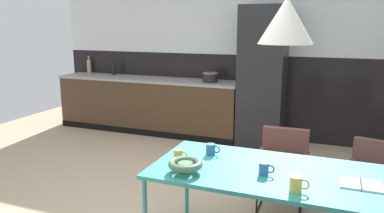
{
  "coord_description": "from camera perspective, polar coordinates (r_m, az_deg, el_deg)",
  "views": [
    {
      "loc": [
        1.41,
        -2.93,
        1.81
      ],
      "look_at": [
        -0.08,
        0.84,
        0.92
      ],
      "focal_mm": 35.17,
      "sensor_mm": 36.0,
      "label": 1
    }
  ],
  "objects": [
    {
      "name": "back_wall_splashback_dark",
      "position": [
        6.21,
        8.09,
        1.65
      ],
      "size": [
        6.72,
        0.12,
        1.33
      ],
      "primitive_type": "cube",
      "color": "black",
      "rests_on": "ground"
    },
    {
      "name": "back_wall_panel_upper",
      "position": [
        6.11,
        8.47,
        14.0
      ],
      "size": [
        6.72,
        0.12,
        1.33
      ],
      "primitive_type": "cube",
      "color": "silver",
      "rests_on": "back_wall_splashback_dark"
    },
    {
      "name": "kitchen_counter",
      "position": [
        6.49,
        -6.69,
        0.28
      ],
      "size": [
        3.23,
        0.63,
        0.92
      ],
      "color": "#463220",
      "rests_on": "ground"
    },
    {
      "name": "refrigerator_column",
      "position": [
        5.74,
        10.64,
        4.47
      ],
      "size": [
        0.66,
        0.6,
        2.08
      ],
      "primitive_type": "cube",
      "color": "#232326",
      "rests_on": "ground"
    },
    {
      "name": "dining_table",
      "position": [
        2.93,
        13.05,
        -10.35
      ],
      "size": [
        1.91,
        0.9,
        0.74
      ],
      "color": "teal",
      "rests_on": "ground"
    },
    {
      "name": "armchair_far_side",
      "position": [
        3.88,
        13.66,
        -7.87
      ],
      "size": [
        0.5,
        0.48,
        0.79
      ],
      "rotation": [
        0.0,
        0.0,
        3.16
      ],
      "color": "brown",
      "rests_on": "ground"
    },
    {
      "name": "armchair_near_window",
      "position": [
        3.82,
        26.08,
        -9.24
      ],
      "size": [
        0.57,
        0.57,
        0.77
      ],
      "rotation": [
        0.0,
        0.0,
        2.91
      ],
      "color": "brown",
      "rests_on": "ground"
    },
    {
      "name": "fruit_bowl",
      "position": [
        2.81,
        -1.01,
        -8.85
      ],
      "size": [
        0.26,
        0.26,
        0.09
      ],
      "color": "#4C704C",
      "rests_on": "dining_table"
    },
    {
      "name": "open_book",
      "position": [
        2.87,
        24.25,
        -10.7
      ],
      "size": [
        0.27,
        0.21,
        0.02
      ],
      "color": "white",
      "rests_on": "dining_table"
    },
    {
      "name": "mug_short_terracotta",
      "position": [
        3.18,
        2.9,
        -6.5
      ],
      "size": [
        0.12,
        0.08,
        0.09
      ],
      "color": "#335B93",
      "rests_on": "dining_table"
    },
    {
      "name": "mug_dark_espresso",
      "position": [
        2.6,
        15.56,
        -11.27
      ],
      "size": [
        0.13,
        0.08,
        0.11
      ],
      "color": "gold",
      "rests_on": "dining_table"
    },
    {
      "name": "mug_wide_latte",
      "position": [
        3.04,
        -2.05,
        -7.39
      ],
      "size": [
        0.12,
        0.07,
        0.1
      ],
      "color": "gold",
      "rests_on": "dining_table"
    },
    {
      "name": "mug_glass_clear",
      "position": [
        2.82,
        10.91,
        -9.26
      ],
      "size": [
        0.12,
        0.07,
        0.09
      ],
      "color": "#335B93",
      "rests_on": "dining_table"
    },
    {
      "name": "cooking_pot",
      "position": [
        5.93,
        2.78,
        4.43
      ],
      "size": [
        0.24,
        0.24,
        0.17
      ],
      "color": "black",
      "rests_on": "kitchen_counter"
    },
    {
      "name": "bottle_wine_green",
      "position": [
        6.9,
        -11.77,
        5.56
      ],
      "size": [
        0.07,
        0.07,
        0.25
      ],
      "color": "black",
      "rests_on": "kitchen_counter"
    },
    {
      "name": "bottle_spice_small",
      "position": [
        7.3,
        -15.35,
        5.93
      ],
      "size": [
        0.07,
        0.07,
        0.32
      ],
      "color": "tan",
      "rests_on": "kitchen_counter"
    },
    {
      "name": "pendant_lamp_over_table_near",
      "position": [
        2.66,
        14.11,
        12.54
      ],
      "size": [
        0.37,
        0.37,
        0.93
      ],
      "color": "black"
    }
  ]
}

